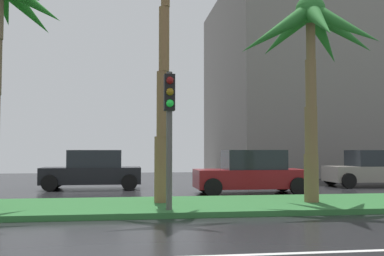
% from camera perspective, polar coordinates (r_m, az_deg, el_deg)
% --- Properties ---
extents(ground_plane, '(90.00, 42.00, 0.10)m').
position_cam_1_polar(ground_plane, '(14.30, -14.83, -9.80)').
color(ground_plane, black).
extents(median_strip, '(85.50, 4.00, 0.15)m').
position_cam_1_polar(median_strip, '(13.30, -15.32, -9.78)').
color(median_strip, '#2D6B33').
rests_on(median_strip, ground_plane).
extents(palm_tree_centre_right, '(4.49, 4.50, 6.29)m').
position_cam_1_polar(palm_tree_centre_right, '(14.35, 14.83, 11.06)').
color(palm_tree_centre_right, brown).
rests_on(palm_tree_centre_right, median_strip).
extents(traffic_signal_median_right, '(0.28, 0.43, 3.62)m').
position_cam_1_polar(traffic_signal_median_right, '(11.76, -2.91, 1.75)').
color(traffic_signal_median_right, '#4C4C47').
rests_on(traffic_signal_median_right, median_strip).
extents(car_in_traffic_second, '(4.30, 2.02, 1.72)m').
position_cam_1_polar(car_in_traffic_second, '(20.36, -12.54, -5.28)').
color(car_in_traffic_second, black).
rests_on(car_in_traffic_second, ground_plane).
extents(car_in_traffic_third, '(4.30, 2.02, 1.72)m').
position_cam_1_polar(car_in_traffic_third, '(17.82, 7.52, -5.67)').
color(car_in_traffic_third, maroon).
rests_on(car_in_traffic_third, ground_plane).
extents(car_in_traffic_fourth, '(4.30, 2.02, 1.72)m').
position_cam_1_polar(car_in_traffic_fourth, '(23.06, 22.04, -4.86)').
color(car_in_traffic_fourth, gray).
rests_on(car_in_traffic_fourth, ground_plane).
extents(building_far_right, '(21.48, 14.83, 13.71)m').
position_cam_1_polar(building_far_right, '(38.11, 19.72, 5.03)').
color(building_far_right, slate).
rests_on(building_far_right, ground_plane).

